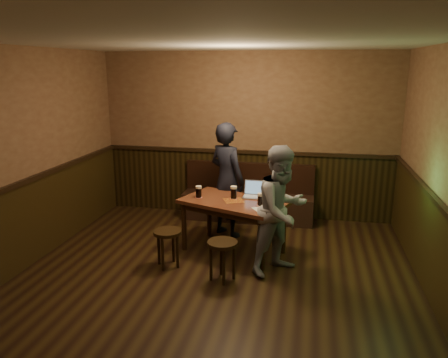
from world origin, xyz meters
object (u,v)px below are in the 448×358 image
Objects in this scene: bench at (248,201)px; pint_left at (199,192)px; person_suit at (227,180)px; person_grey at (282,210)px; stool_right at (222,249)px; pint_right at (261,199)px; laptop at (255,193)px; pub_table at (233,207)px; stool_left at (168,238)px; pint_mid at (234,192)px.

pint_left is (-0.51, -1.36, 0.53)m from bench.
person_suit is 1.08× the size of person_grey.
bench is at bearing 90.57° from stool_right.
pint_right is 0.41m from laptop.
bench reaches higher than pub_table.
stool_left is 0.80m from stool_right.
bench is at bearing 69.79° from stool_left.
person_suit is (-0.21, 0.62, 0.22)m from pub_table.
bench is 1.44m from pub_table.
pint_left is at bearing -164.06° from pub_table.
person_suit reaches higher than pub_table.
pint_mid is 1.06× the size of pint_right.
stool_right is 0.29× the size of person_suit.
pint_right reaches higher than pub_table.
pint_left is 0.53× the size of laptop.
person_grey is at bearing -23.46° from pint_left.
stool_right is at bearing -59.72° from pint_left.
bench is 12.20× the size of pint_mid.
stool_left is 0.84m from pint_left.
bench is 12.89× the size of pint_right.
stool_left is at bearing -137.43° from laptop.
pint_right is at bearing -11.78° from pint_left.
pint_right is at bearing -0.40° from pub_table.
pint_left is 0.10× the size of person_grey.
bench is 1.25× the size of person_suit.
laptop is (0.26, 0.24, 0.16)m from pub_table.
person_grey reaches higher than pint_mid.
stool_right is 0.31× the size of person_grey.
person_grey is (0.31, -0.34, -0.02)m from pint_right.
pint_left is 1.31m from person_grey.
bench is at bearing 69.57° from pint_left.
pub_table is 0.54m from pint_left.
person_suit is 1.43m from person_grey.
person_suit is (0.29, 0.58, 0.04)m from pint_left.
pint_left is at bearing 107.70° from person_grey.
pint_mid is 0.31m from laptop.
bench reaches higher than stool_right.
pub_table is at bearing 159.26° from pint_right.
stool_left is at bearing 100.67° from person_suit.
laptop is (0.24, 1.11, 0.41)m from stool_right.
pint_mid is (-0.01, -1.30, 0.53)m from bench.
stool_right is (0.02, -0.87, -0.25)m from pub_table.
person_suit is (-0.20, 0.53, 0.03)m from pint_mid.
laptop is 0.20× the size of person_grey.
pint_right is at bearing -30.67° from pint_mid.
pint_mid is at bearing 118.83° from pub_table.
pint_mid reaches higher than stool_left.
pint_right reaches higher than stool_left.
pint_right is 0.10× the size of person_suit.
stool_right is 1.55× the size of laptop.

